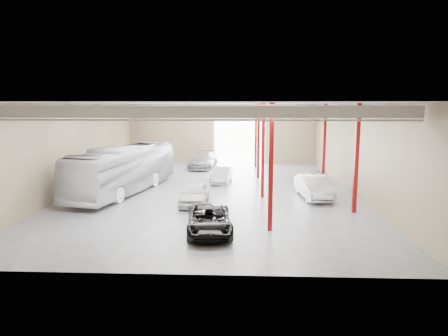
# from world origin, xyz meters

# --- Properties ---
(depot_shell) EXTENTS (22.12, 32.12, 7.06)m
(depot_shell) POSITION_xyz_m (0.13, 0.48, 4.98)
(depot_shell) COLOR #4B4B51
(depot_shell) RESTS_ON ground
(coach_bus) EXTENTS (5.75, 13.65, 3.70)m
(coach_bus) POSITION_xyz_m (-7.05, -0.58, 1.85)
(coach_bus) COLOR silver
(coach_bus) RESTS_ON ground
(black_sedan) EXTENTS (2.88, 5.33, 1.42)m
(black_sedan) POSITION_xyz_m (0.49, -10.57, 0.71)
(black_sedan) COLOR black
(black_sedan) RESTS_ON ground
(car_row_a) EXTENTS (1.86, 4.55, 1.55)m
(car_row_a) POSITION_xyz_m (-1.06, -4.29, 0.77)
(car_row_a) COLOR silver
(car_row_a) RESTS_ON ground
(car_row_b) EXTENTS (1.92, 4.42, 1.42)m
(car_row_b) POSITION_xyz_m (0.44, 3.73, 0.71)
(car_row_b) COLOR #ADADB2
(car_row_b) RESTS_ON ground
(car_row_c) EXTENTS (3.16, 6.18, 1.72)m
(car_row_c) POSITION_xyz_m (-2.00, 12.00, 0.86)
(car_row_c) COLOR gray
(car_row_c) RESTS_ON ground
(car_right_near) EXTENTS (2.32, 5.38, 1.72)m
(car_right_near) POSITION_xyz_m (7.61, -2.04, 0.86)
(car_right_near) COLOR silver
(car_right_near) RESTS_ON ground
(car_right_far) EXTENTS (2.61, 4.24, 1.35)m
(car_right_far) POSITION_xyz_m (8.30, 3.16, 0.67)
(car_right_far) COLOR silver
(car_right_far) RESTS_ON ground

